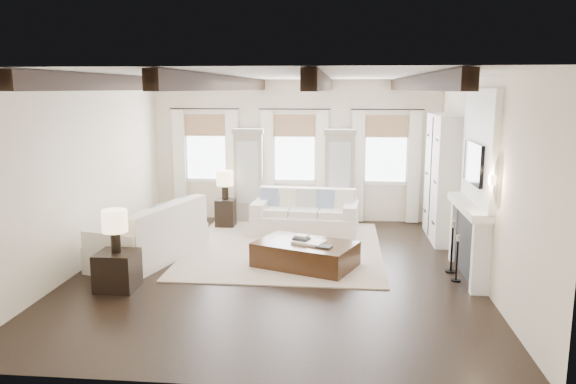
# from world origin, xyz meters

# --- Properties ---
(ground) EXTENTS (7.50, 7.50, 0.00)m
(ground) POSITION_xyz_m (0.00, 0.00, 0.00)
(ground) COLOR black
(ground) RESTS_ON ground
(room_shell) EXTENTS (6.54, 7.54, 3.22)m
(room_shell) POSITION_xyz_m (0.75, 0.90, 1.89)
(room_shell) COLOR #F3E6CD
(room_shell) RESTS_ON ground
(area_rug) EXTENTS (3.62, 4.19, 0.02)m
(area_rug) POSITION_xyz_m (0.01, 1.30, 0.01)
(area_rug) COLOR #BAA794
(area_rug) RESTS_ON ground
(sofa_back) EXTENTS (2.23, 1.14, 0.93)m
(sofa_back) POSITION_xyz_m (0.33, 2.47, 0.37)
(sofa_back) COLOR silver
(sofa_back) RESTS_ON ground
(sofa_left) EXTENTS (1.65, 2.53, 1.00)m
(sofa_left) POSITION_xyz_m (-2.24, 0.43, 0.41)
(sofa_left) COLOR silver
(sofa_left) RESTS_ON ground
(ottoman) EXTENTS (1.89, 1.55, 0.43)m
(ottoman) POSITION_xyz_m (0.48, 0.24, 0.21)
(ottoman) COLOR black
(ottoman) RESTS_ON ground
(tray) EXTENTS (0.61, 0.54, 0.04)m
(tray) POSITION_xyz_m (0.54, 0.20, 0.45)
(tray) COLOR white
(tray) RESTS_ON ottoman
(book_lower) EXTENTS (0.32, 0.28, 0.04)m
(book_lower) POSITION_xyz_m (0.41, 0.25, 0.49)
(book_lower) COLOR #262628
(book_lower) RESTS_ON tray
(book_upper) EXTENTS (0.27, 0.24, 0.03)m
(book_upper) POSITION_xyz_m (0.40, 0.31, 0.52)
(book_upper) COLOR beige
(book_upper) RESTS_ON book_lower
(book_loose) EXTENTS (0.29, 0.26, 0.03)m
(book_loose) POSITION_xyz_m (0.80, -0.05, 0.44)
(book_loose) COLOR #262628
(book_loose) RESTS_ON ottoman
(side_table_front) EXTENTS (0.58, 0.58, 0.58)m
(side_table_front) POSITION_xyz_m (-2.28, -1.11, 0.29)
(side_table_front) COLOR black
(side_table_front) RESTS_ON ground
(lamp_front) EXTENTS (0.38, 0.38, 0.65)m
(lamp_front) POSITION_xyz_m (-2.28, -1.11, 1.02)
(lamp_front) COLOR black
(lamp_front) RESTS_ON side_table_front
(side_table_back) EXTENTS (0.41, 0.41, 0.61)m
(side_table_back) POSITION_xyz_m (-1.46, 2.91, 0.31)
(side_table_back) COLOR black
(side_table_back) RESTS_ON ground
(lamp_back) EXTENTS (0.37, 0.37, 0.63)m
(lamp_back) POSITION_xyz_m (-1.46, 2.91, 1.04)
(lamp_back) COLOR black
(lamp_back) RESTS_ON side_table_back
(candlestick_near) EXTENTS (0.15, 0.15, 0.75)m
(candlestick_near) POSITION_xyz_m (2.90, -0.26, 0.31)
(candlestick_near) COLOR black
(candlestick_near) RESTS_ON ground
(candlestick_far) EXTENTS (0.18, 0.18, 0.87)m
(candlestick_far) POSITION_xyz_m (2.90, 0.18, 0.36)
(candlestick_far) COLOR black
(candlestick_far) RESTS_ON ground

